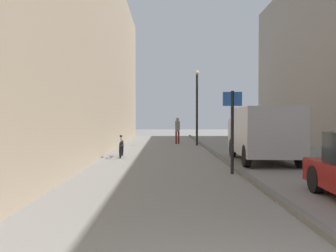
{
  "coord_description": "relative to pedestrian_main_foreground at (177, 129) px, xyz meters",
  "views": [
    {
      "loc": [
        -0.82,
        -2.96,
        1.76
      ],
      "look_at": [
        -0.68,
        11.72,
        1.43
      ],
      "focal_mm": 38.99,
      "sensor_mm": 36.0,
      "label": 1
    }
  ],
  "objects": [
    {
      "name": "ground_plane",
      "position": [
        -0.05,
        -9.62,
        -1.02
      ],
      "size": [
        80.0,
        80.0,
        0.0
      ],
      "primitive_type": "plane",
      "color": "gray"
    },
    {
      "name": "building_facade_left",
      "position": [
        -4.85,
        -9.62,
        4.16
      ],
      "size": [
        2.39,
        40.0,
        10.34
      ],
      "primitive_type": "cube",
      "color": "gray",
      "rests_on": "ground_plane"
    },
    {
      "name": "kerb_strip",
      "position": [
        1.53,
        -9.62,
        -0.96
      ],
      "size": [
        0.16,
        40.0,
        0.12
      ],
      "primitive_type": "cube",
      "color": "#615F5B",
      "rests_on": "ground_plane"
    },
    {
      "name": "pedestrian_main_foreground",
      "position": [
        0.0,
        0.0,
        0.0
      ],
      "size": [
        0.34,
        0.26,
        1.76
      ],
      "rotation": [
        0.0,
        0.0,
        0.34
      ],
      "color": "maroon",
      "rests_on": "ground_plane"
    },
    {
      "name": "delivery_van",
      "position": [
        3.07,
        -10.08,
        0.16
      ],
      "size": [
        2.3,
        5.04,
        2.16
      ],
      "rotation": [
        0.0,
        0.0,
        -0.04
      ],
      "color": "#B7B7BC",
      "rests_on": "ground_plane"
    },
    {
      "name": "street_sign_post",
      "position": [
        1.25,
        -13.21,
        0.53
      ],
      "size": [
        0.6,
        0.1,
        2.6
      ],
      "rotation": [
        0.0,
        0.0,
        3.12
      ],
      "color": "black",
      "rests_on": "ground_plane"
    },
    {
      "name": "lamp_post",
      "position": [
        1.19,
        -1.47,
        1.71
      ],
      "size": [
        0.28,
        0.28,
        4.76
      ],
      "color": "black",
      "rests_on": "ground_plane"
    },
    {
      "name": "bicycle_leaning",
      "position": [
        -2.8,
        -8.29,
        -0.64
      ],
      "size": [
        0.12,
        1.77,
        0.98
      ],
      "rotation": [
        0.0,
        0.0,
        0.03
      ],
      "color": "black",
      "rests_on": "ground_plane"
    }
  ]
}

